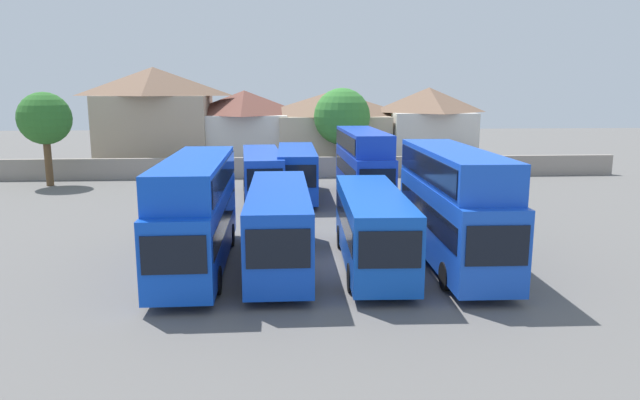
% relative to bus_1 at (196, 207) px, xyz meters
% --- Properties ---
extents(ground, '(140.00, 140.00, 0.00)m').
position_rel_bus_1_xyz_m(ground, '(5.49, 17.89, -2.67)').
color(ground, '#605E5B').
extents(depot_boundary_wall, '(56.00, 0.50, 1.80)m').
position_rel_bus_1_xyz_m(depot_boundary_wall, '(5.49, 25.61, -1.77)').
color(depot_boundary_wall, gray).
rests_on(depot_boundary_wall, ground).
extents(bus_1, '(2.64, 11.18, 4.73)m').
position_rel_bus_1_xyz_m(bus_1, '(0.00, 0.00, 0.00)').
color(bus_1, blue).
rests_on(bus_1, ground).
extents(bus_2, '(2.62, 10.72, 3.43)m').
position_rel_bus_1_xyz_m(bus_2, '(3.51, -0.07, -0.71)').
color(bus_2, blue).
rests_on(bus_2, ground).
extents(bus_3, '(2.84, 10.15, 3.29)m').
position_rel_bus_1_xyz_m(bus_3, '(7.51, -0.46, -0.79)').
color(bus_3, blue).
rests_on(bus_3, ground).
extents(bus_4, '(2.73, 11.15, 5.05)m').
position_rel_bus_1_xyz_m(bus_4, '(11.10, -0.11, 0.17)').
color(bus_4, blue).
rests_on(bus_4, ground).
extents(bus_5, '(3.19, 10.79, 3.37)m').
position_rel_bus_1_xyz_m(bus_5, '(2.27, 15.48, -0.75)').
color(bus_5, blue).
rests_on(bus_5, ground).
extents(bus_6, '(2.73, 10.27, 3.52)m').
position_rel_bus_1_xyz_m(bus_6, '(4.71, 15.98, -0.67)').
color(bus_6, blue).
rests_on(bus_6, ground).
extents(bus_7, '(2.78, 11.06, 4.80)m').
position_rel_bus_1_xyz_m(bus_7, '(9.33, 15.42, 0.04)').
color(bus_7, blue).
rests_on(bus_7, ground).
extents(house_terrace_left, '(10.75, 7.32, 9.71)m').
position_rel_bus_1_xyz_m(house_terrace_left, '(-8.46, 32.32, 2.28)').
color(house_terrace_left, tan).
rests_on(house_terrace_left, ground).
extents(house_terrace_centre, '(8.72, 8.29, 7.52)m').
position_rel_bus_1_xyz_m(house_terrace_centre, '(0.05, 33.22, 1.17)').
color(house_terrace_centre, silver).
rests_on(house_terrace_centre, ground).
extents(house_terrace_right, '(11.09, 7.97, 7.49)m').
position_rel_bus_1_xyz_m(house_terrace_right, '(8.75, 32.62, 1.15)').
color(house_terrace_right, '#C6B293').
rests_on(house_terrace_right, ground).
extents(house_terrace_far_right, '(8.21, 8.21, 7.81)m').
position_rel_bus_1_xyz_m(house_terrace_far_right, '(18.15, 32.09, 1.32)').
color(house_terrace_far_right, silver).
rests_on(house_terrace_far_right, ground).
extents(tree_left_of_lot, '(5.14, 5.14, 7.76)m').
position_rel_bus_1_xyz_m(tree_left_of_lot, '(9.17, 28.11, 2.49)').
color(tree_left_of_lot, brown).
rests_on(tree_left_of_lot, ground).
extents(tree_behind_wall, '(4.12, 4.12, 7.43)m').
position_rel_bus_1_xyz_m(tree_behind_wall, '(-14.95, 22.61, 2.64)').
color(tree_behind_wall, brown).
rests_on(tree_behind_wall, ground).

